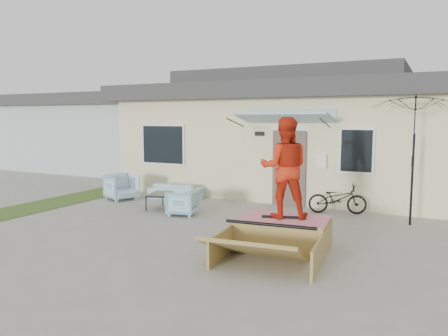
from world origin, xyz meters
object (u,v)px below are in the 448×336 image
at_px(patio_umbrella, 414,149).
at_px(coffee_table, 167,201).
at_px(skateboard, 284,217).
at_px(armchair_left, 122,186).
at_px(armchair_right, 182,201).
at_px(bicycle, 337,196).
at_px(skate_ramp, 283,233).
at_px(loveseat, 176,188).
at_px(skater, 284,166).

bearing_deg(patio_umbrella, coffee_table, -170.03).
bearing_deg(skateboard, coffee_table, 136.98).
distance_m(armchair_left, armchair_right, 2.90).
height_order(armchair_right, bicycle, bicycle).
distance_m(patio_umbrella, skate_ramp, 3.88).
bearing_deg(skateboard, loveseat, 125.99).
distance_m(loveseat, armchair_right, 2.34).
distance_m(skate_ramp, skateboard, 0.31).
distance_m(loveseat, bicycle, 4.88).
xyz_separation_m(skate_ramp, skateboard, (-0.01, 0.06, 0.30)).
relative_size(armchair_left, skateboard, 1.03).
distance_m(loveseat, skateboard, 5.66).
xyz_separation_m(armchair_right, patio_umbrella, (5.24, 1.43, 1.40)).
bearing_deg(patio_umbrella, skateboard, -125.56).
bearing_deg(bicycle, skate_ramp, 158.04).
relative_size(skate_ramp, skater, 1.17).
xyz_separation_m(armchair_left, patio_umbrella, (7.98, 0.46, 1.32)).
height_order(coffee_table, patio_umbrella, patio_umbrella).
bearing_deg(loveseat, skater, 133.60).
bearing_deg(armchair_right, armchair_left, -122.19).
distance_m(armchair_right, patio_umbrella, 5.61).
bearing_deg(armchair_right, coffee_table, -130.02).
height_order(skateboard, skater, skater).
xyz_separation_m(coffee_table, skate_ramp, (3.91, -1.89, 0.06)).
bearing_deg(bicycle, skateboard, 157.87).
distance_m(loveseat, armchair_left, 1.63).
height_order(loveseat, armchair_left, armchair_left).
xyz_separation_m(armchair_right, skate_ramp, (3.18, -1.52, -0.07)).
bearing_deg(skateboard, skate_ramp, -102.52).
relative_size(coffee_table, bicycle, 0.59).
relative_size(bicycle, skater, 0.77).
bearing_deg(loveseat, bicycle, 170.16).
xyz_separation_m(armchair_right, skater, (3.18, -1.46, 1.20)).
relative_size(loveseat, patio_umbrella, 0.74).
xyz_separation_m(skateboard, skater, (0.00, 0.00, 0.97)).
bearing_deg(skate_ramp, coffee_table, 148.87).
height_order(loveseat, coffee_table, loveseat).
xyz_separation_m(coffee_table, skater, (3.91, -1.84, 1.34)).
distance_m(coffee_table, skater, 4.52).
bearing_deg(skater, coffee_table, -45.49).
bearing_deg(coffee_table, armchair_right, -27.23).
height_order(armchair_right, skate_ramp, armchair_right).
distance_m(armchair_left, skateboard, 6.39).
bearing_deg(skateboard, armchair_right, 137.45).
bearing_deg(coffee_table, skate_ramp, -25.83).
height_order(armchair_right, coffee_table, armchair_right).
distance_m(armchair_left, bicycle, 6.29).
bearing_deg(skateboard, armchair_left, 139.87).
xyz_separation_m(patio_umbrella, skateboard, (-2.07, -2.89, -1.17)).
bearing_deg(skater, loveseat, -56.48).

